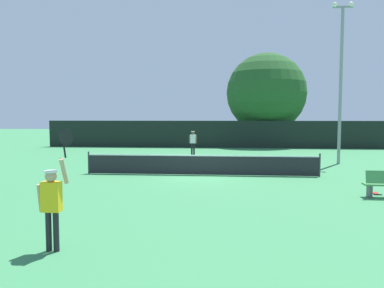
{
  "coord_description": "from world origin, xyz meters",
  "views": [
    {
      "loc": [
        1.11,
        -17.57,
        2.79
      ],
      "look_at": [
        -0.73,
        3.38,
        1.22
      ],
      "focal_mm": 35.1,
      "sensor_mm": 36.0,
      "label": 1
    }
  ],
  "objects_px": {
    "player_serving": "(52,198)",
    "large_tree": "(266,93)",
    "player_receiving": "(193,140)",
    "tennis_ball": "(194,171)",
    "light_pole": "(341,74)",
    "parked_car_far": "(308,136)",
    "parked_car_mid": "(229,135)",
    "parked_car_near": "(189,134)",
    "spare_racket": "(375,193)"
  },
  "relations": [
    {
      "from": "player_serving",
      "to": "large_tree",
      "type": "distance_m",
      "value": 30.04
    },
    {
      "from": "player_serving",
      "to": "player_receiving",
      "type": "xyz_separation_m",
      "value": [
        1.25,
        19.34,
        -0.06
      ]
    },
    {
      "from": "tennis_ball",
      "to": "light_pole",
      "type": "distance_m",
      "value": 10.41
    },
    {
      "from": "parked_car_far",
      "to": "parked_car_mid",
      "type": "bearing_deg",
      "value": -174.77
    },
    {
      "from": "tennis_ball",
      "to": "light_pole",
      "type": "relative_size",
      "value": 0.01
    },
    {
      "from": "parked_car_near",
      "to": "parked_car_mid",
      "type": "bearing_deg",
      "value": -27.65
    },
    {
      "from": "large_tree",
      "to": "parked_car_mid",
      "type": "height_order",
      "value": "large_tree"
    },
    {
      "from": "spare_racket",
      "to": "player_serving",
      "type": "bearing_deg",
      "value": -143.6
    },
    {
      "from": "player_serving",
      "to": "tennis_ball",
      "type": "height_order",
      "value": "player_serving"
    },
    {
      "from": "light_pole",
      "to": "large_tree",
      "type": "relative_size",
      "value": 1.06
    },
    {
      "from": "tennis_ball",
      "to": "spare_racket",
      "type": "xyz_separation_m",
      "value": [
        6.92,
        -4.73,
        -0.01
      ]
    },
    {
      "from": "parked_car_far",
      "to": "tennis_ball",
      "type": "bearing_deg",
      "value": -110.69
    },
    {
      "from": "player_receiving",
      "to": "spare_racket",
      "type": "relative_size",
      "value": 3.31
    },
    {
      "from": "tennis_ball",
      "to": "spare_racket",
      "type": "distance_m",
      "value": 8.38
    },
    {
      "from": "tennis_ball",
      "to": "light_pole",
      "type": "xyz_separation_m",
      "value": [
        8.16,
        3.87,
        5.17
      ]
    },
    {
      "from": "player_receiving",
      "to": "light_pole",
      "type": "height_order",
      "value": "light_pole"
    },
    {
      "from": "light_pole",
      "to": "parked_car_near",
      "type": "bearing_deg",
      "value": 118.84
    },
    {
      "from": "parked_car_mid",
      "to": "player_receiving",
      "type": "bearing_deg",
      "value": -98.45
    },
    {
      "from": "player_serving",
      "to": "spare_racket",
      "type": "relative_size",
      "value": 4.89
    },
    {
      "from": "large_tree",
      "to": "parked_car_mid",
      "type": "bearing_deg",
      "value": 137.79
    },
    {
      "from": "light_pole",
      "to": "parked_car_mid",
      "type": "height_order",
      "value": "light_pole"
    },
    {
      "from": "player_serving",
      "to": "parked_car_far",
      "type": "height_order",
      "value": "player_serving"
    },
    {
      "from": "player_receiving",
      "to": "spare_racket",
      "type": "bearing_deg",
      "value": 121.04
    },
    {
      "from": "spare_racket",
      "to": "parked_car_near",
      "type": "height_order",
      "value": "parked_car_near"
    },
    {
      "from": "large_tree",
      "to": "parked_car_mid",
      "type": "relative_size",
      "value": 2.02
    },
    {
      "from": "parked_car_near",
      "to": "parked_car_mid",
      "type": "height_order",
      "value": "same"
    },
    {
      "from": "large_tree",
      "to": "parked_car_near",
      "type": "xyz_separation_m",
      "value": [
        -7.93,
        5.75,
        -4.19
      ]
    },
    {
      "from": "tennis_ball",
      "to": "player_serving",
      "type": "bearing_deg",
      "value": -100.1
    },
    {
      "from": "tennis_ball",
      "to": "parked_car_mid",
      "type": "distance_m",
      "value": 20.75
    },
    {
      "from": "spare_racket",
      "to": "light_pole",
      "type": "height_order",
      "value": "light_pole"
    },
    {
      "from": "light_pole",
      "to": "parked_car_far",
      "type": "relative_size",
      "value": 2.12
    },
    {
      "from": "spare_racket",
      "to": "parked_car_mid",
      "type": "xyz_separation_m",
      "value": [
        -4.93,
        25.37,
        0.76
      ]
    },
    {
      "from": "large_tree",
      "to": "parked_car_mid",
      "type": "xyz_separation_m",
      "value": [
        -3.41,
        3.09,
        -4.19
      ]
    },
    {
      "from": "large_tree",
      "to": "light_pole",
      "type": "bearing_deg",
      "value": -78.55
    },
    {
      "from": "spare_racket",
      "to": "parked_car_far",
      "type": "xyz_separation_m",
      "value": [
        3.12,
        25.37,
        0.76
      ]
    },
    {
      "from": "tennis_ball",
      "to": "large_tree",
      "type": "distance_m",
      "value": 19.01
    },
    {
      "from": "parked_car_near",
      "to": "player_serving",
      "type": "bearing_deg",
      "value": -86.33
    },
    {
      "from": "player_serving",
      "to": "light_pole",
      "type": "distance_m",
      "value": 18.73
    },
    {
      "from": "light_pole",
      "to": "parked_car_mid",
      "type": "relative_size",
      "value": 2.14
    },
    {
      "from": "tennis_ball",
      "to": "parked_car_far",
      "type": "relative_size",
      "value": 0.02
    },
    {
      "from": "tennis_ball",
      "to": "parked_car_far",
      "type": "distance_m",
      "value": 22.96
    },
    {
      "from": "player_receiving",
      "to": "parked_car_mid",
      "type": "relative_size",
      "value": 0.4
    },
    {
      "from": "parked_car_near",
      "to": "parked_car_mid",
      "type": "distance_m",
      "value": 5.24
    },
    {
      "from": "large_tree",
      "to": "parked_car_far",
      "type": "distance_m",
      "value": 6.98
    },
    {
      "from": "spare_racket",
      "to": "large_tree",
      "type": "relative_size",
      "value": 0.06
    },
    {
      "from": "parked_car_near",
      "to": "parked_car_mid",
      "type": "relative_size",
      "value": 0.99
    },
    {
      "from": "spare_racket",
      "to": "large_tree",
      "type": "xyz_separation_m",
      "value": [
        -1.53,
        22.28,
        4.95
      ]
    },
    {
      "from": "player_serving",
      "to": "large_tree",
      "type": "height_order",
      "value": "large_tree"
    },
    {
      "from": "player_serving",
      "to": "parked_car_mid",
      "type": "xyz_separation_m",
      "value": [
        4.0,
        31.95,
        -0.34
      ]
    },
    {
      "from": "player_serving",
      "to": "parked_car_near",
      "type": "xyz_separation_m",
      "value": [
        -0.52,
        34.61,
        -0.34
      ]
    }
  ]
}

